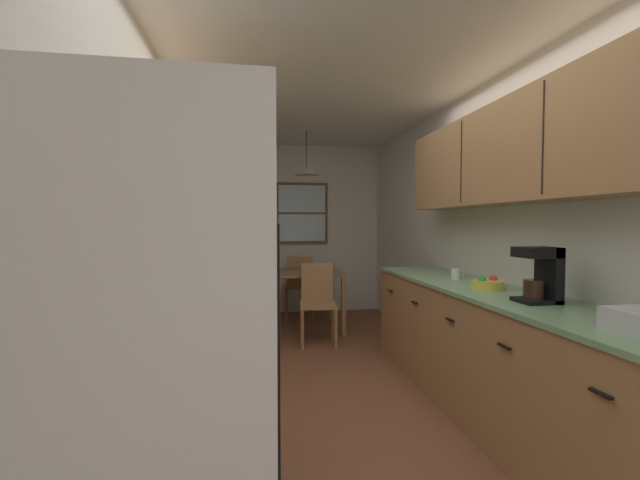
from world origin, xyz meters
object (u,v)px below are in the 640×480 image
object	(u,v)px
dining_chair_near	(318,299)
coffee_maker	(542,274)
microwave_over_range	(156,167)
trash_bin	(248,318)
refrigerator	(160,377)
stove_range	(184,399)
mug_by_coffeemaker	(456,274)
dining_chair_far	(299,283)
fruit_bowl	(488,284)
dining_table	(307,280)
storage_canister	(198,280)

from	to	relation	value
dining_chair_near	coffee_maker	size ratio (longest dim) A/B	2.78
microwave_over_range	trash_bin	xyz separation A→B (m)	(0.41, 2.45, -1.33)
refrigerator	stove_range	size ratio (longest dim) A/B	1.57
microwave_over_range	trash_bin	distance (m)	2.81
microwave_over_range	coffee_maker	distance (m)	2.20
dining_chair_near	microwave_over_range	bearing A→B (deg)	-116.30
stove_range	mug_by_coffeemaker	size ratio (longest dim) A/B	9.82
trash_bin	mug_by_coffeemaker	world-z (taller)	mug_by_coffeemaker
dining_chair_far	fruit_bowl	size ratio (longest dim) A/B	4.02
dining_chair_far	coffee_maker	size ratio (longest dim) A/B	2.78
refrigerator	microwave_over_range	distance (m)	1.08
dining_table	dining_chair_far	bearing A→B (deg)	92.42
stove_range	trash_bin	distance (m)	2.47
dining_chair_near	trash_bin	world-z (taller)	dining_chair_near
dining_chair_far	storage_canister	size ratio (longest dim) A/B	4.66
dining_table	mug_by_coffeemaker	distance (m)	2.29
storage_canister	fruit_bowl	distance (m)	2.00
microwave_over_range	trash_bin	size ratio (longest dim) A/B	1.00
trash_bin	storage_canister	distance (m)	1.98
trash_bin	mug_by_coffeemaker	bearing A→B (deg)	-40.41
trash_bin	storage_canister	bearing A→B (deg)	-99.28
stove_range	coffee_maker	xyz separation A→B (m)	(2.01, 0.00, 0.60)
dining_table	dining_chair_near	size ratio (longest dim) A/B	0.95
refrigerator	stove_range	xyz separation A→B (m)	(-0.05, 0.73, -0.39)
trash_bin	fruit_bowl	bearing A→B (deg)	-48.86
mug_by_coffeemaker	fruit_bowl	distance (m)	0.48
refrigerator	dining_chair_far	distance (m)	4.52
storage_canister	dining_table	bearing A→B (deg)	66.80
stove_range	coffee_maker	distance (m)	2.10
dining_chair_far	coffee_maker	xyz separation A→B (m)	(1.01, -3.66, 0.57)
dining_table	dining_chair_far	distance (m)	0.65
trash_bin	storage_canister	size ratio (longest dim) A/B	3.20
dining_table	stove_range	bearing A→B (deg)	-108.80
dining_chair_far	trash_bin	world-z (taller)	dining_chair_far
storage_canister	mug_by_coffeemaker	size ratio (longest dim) A/B	1.72
dining_chair_near	dining_chair_far	world-z (taller)	same
stove_range	dining_table	distance (m)	3.21
dining_chair_far	stove_range	bearing A→B (deg)	-105.35
fruit_bowl	stove_range	bearing A→B (deg)	-165.71
fruit_bowl	microwave_over_range	bearing A→B (deg)	-166.45
fruit_bowl	refrigerator	bearing A→B (deg)	-147.37
coffee_maker	dining_table	bearing A→B (deg)	107.92
microwave_over_range	mug_by_coffeemaker	xyz separation A→B (m)	(2.12, 0.99, -0.69)
dining_chair_near	mug_by_coffeemaker	world-z (taller)	mug_by_coffeemaker
microwave_over_range	dining_chair_far	size ratio (longest dim) A/B	0.68
dining_chair_far	mug_by_coffeemaker	xyz separation A→B (m)	(1.00, -2.68, 0.44)
dining_chair_near	trash_bin	xyz separation A→B (m)	(-0.78, 0.04, -0.19)
stove_range	dining_table	xyz separation A→B (m)	(1.03, 3.04, 0.16)
stove_range	mug_by_coffeemaker	distance (m)	2.29
dining_chair_near	fruit_bowl	world-z (taller)	fruit_bowl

